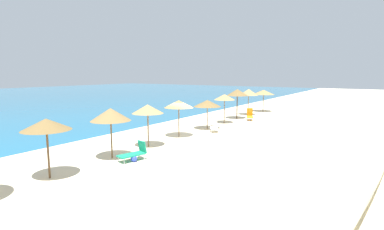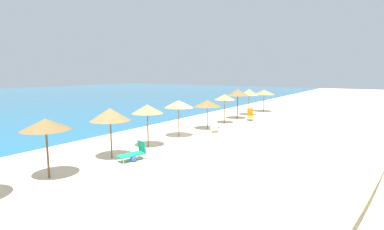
% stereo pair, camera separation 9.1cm
% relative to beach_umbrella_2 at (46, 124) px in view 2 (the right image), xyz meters
% --- Properties ---
extents(ground_plane, '(160.00, 160.00, 0.00)m').
position_rel_beach_umbrella_2_xyz_m(ground_plane, '(10.66, -0.34, -2.39)').
color(ground_plane, beige).
extents(dune_ridge, '(51.23, 9.02, 1.80)m').
position_rel_beach_umbrella_2_xyz_m(dune_ridge, '(12.76, -9.47, -1.49)').
color(dune_ridge, beige).
rests_on(dune_ridge, ground_plane).
extents(beach_umbrella_2, '(2.07, 2.07, 2.65)m').
position_rel_beach_umbrella_2_xyz_m(beach_umbrella_2, '(0.00, 0.00, 0.00)').
color(beach_umbrella_2, brown).
rests_on(beach_umbrella_2, ground_plane).
extents(beach_umbrella_3, '(2.14, 2.14, 2.74)m').
position_rel_beach_umbrella_2_xyz_m(beach_umbrella_3, '(3.66, 0.09, 0.00)').
color(beach_umbrella_3, brown).
rests_on(beach_umbrella_3, ground_plane).
extents(beach_umbrella_4, '(1.96, 1.96, 2.67)m').
position_rel_beach_umbrella_2_xyz_m(beach_umbrella_4, '(6.67, 0.15, -0.01)').
color(beach_umbrella_4, brown).
rests_on(beach_umbrella_4, ground_plane).
extents(beach_umbrella_5, '(2.12, 2.12, 2.66)m').
position_rel_beach_umbrella_2_xyz_m(beach_umbrella_5, '(10.16, 0.29, -0.00)').
color(beach_umbrella_5, brown).
rests_on(beach_umbrella_5, ground_plane).
extents(beach_umbrella_6, '(2.24, 2.24, 2.42)m').
position_rel_beach_umbrella_2_xyz_m(beach_umbrella_6, '(13.84, 0.07, -0.25)').
color(beach_umbrella_6, brown).
rests_on(beach_umbrella_6, ground_plane).
extents(beach_umbrella_7, '(1.95, 1.95, 2.68)m').
position_rel_beach_umbrella_2_xyz_m(beach_umbrella_7, '(17.23, 0.25, 0.02)').
color(beach_umbrella_7, brown).
rests_on(beach_umbrella_7, ground_plane).
extents(beach_umbrella_8, '(2.17, 2.17, 2.99)m').
position_rel_beach_umbrella_2_xyz_m(beach_umbrella_8, '(20.42, 0.44, 0.26)').
color(beach_umbrella_8, brown).
rests_on(beach_umbrella_8, ground_plane).
extents(beach_umbrella_9, '(2.04, 2.04, 2.87)m').
position_rel_beach_umbrella_2_xyz_m(beach_umbrella_9, '(23.62, 0.56, 0.12)').
color(beach_umbrella_9, brown).
rests_on(beach_umbrella_9, ground_plane).
extents(beach_umbrella_10, '(2.54, 2.54, 2.61)m').
position_rel_beach_umbrella_2_xyz_m(beach_umbrella_10, '(27.28, 0.18, -0.06)').
color(beach_umbrella_10, brown).
rests_on(beach_umbrella_10, ground_plane).
extents(lounge_chair_1, '(1.60, 1.33, 1.14)m').
position_rel_beach_umbrella_2_xyz_m(lounge_chair_1, '(13.31, -0.87, -1.96)').
color(lounge_chair_1, white).
rests_on(lounge_chair_1, ground_plane).
extents(lounge_chair_2, '(1.59, 1.14, 1.15)m').
position_rel_beach_umbrella_2_xyz_m(lounge_chair_2, '(20.27, -1.01, -1.91)').
color(lounge_chair_2, orange).
rests_on(lounge_chair_2, ground_plane).
extents(lounge_chair_3, '(1.59, 0.98, 0.98)m').
position_rel_beach_umbrella_2_xyz_m(lounge_chair_3, '(4.05, -1.19, -1.97)').
color(lounge_chair_3, '#199972').
rests_on(lounge_chair_3, ground_plane).
extents(beach_ball, '(0.33, 0.33, 0.33)m').
position_rel_beach_umbrella_2_xyz_m(beach_ball, '(3.81, -1.37, -2.22)').
color(beach_ball, blue).
rests_on(beach_ball, ground_plane).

